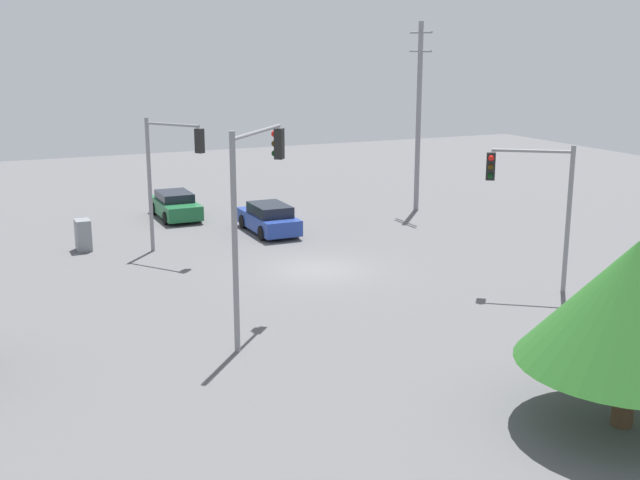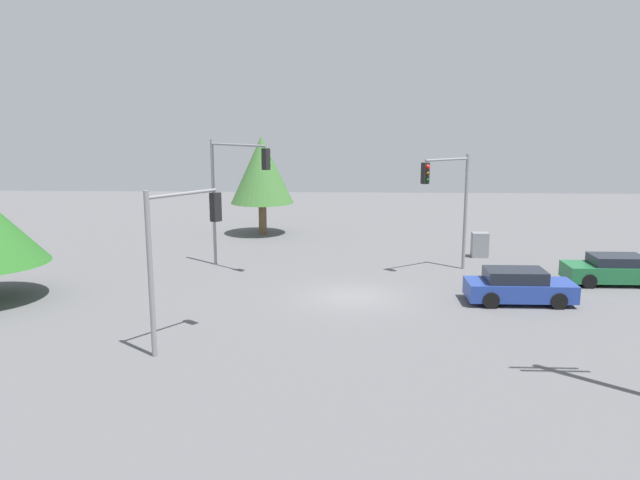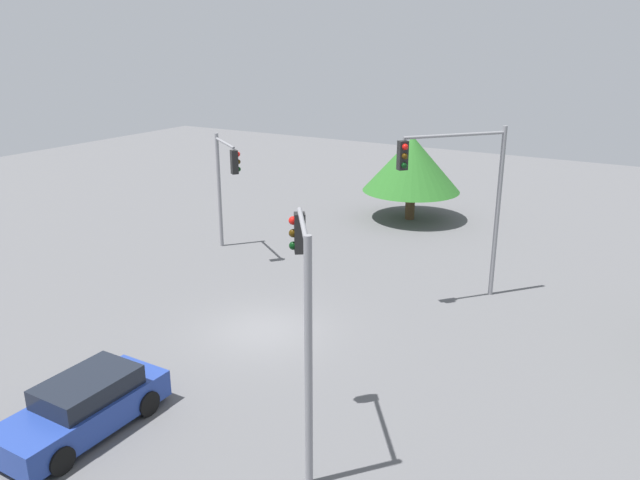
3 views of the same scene
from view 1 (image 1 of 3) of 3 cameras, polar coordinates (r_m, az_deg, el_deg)
The scene contains 9 objects.
ground_plane at distance 34.11m, azimuth -0.21°, elevation -2.11°, with size 80.00×80.00×0.00m, color #5B5B5E.
sedan_blue at distance 40.68m, azimuth -3.66°, elevation 1.53°, with size 4.60×1.99×1.50m.
sedan_green at distance 44.80m, azimuth -10.23°, elevation 2.44°, with size 4.43×2.02×1.42m.
traffic_signal_main at distance 31.48m, azimuth 15.07°, elevation 3.30°, with size 2.05×2.72×5.68m.
traffic_signal_cross at distance 36.38m, azimuth -10.65°, elevation 5.38°, with size 2.71×2.07×6.15m.
traffic_signal_aux at distance 25.59m, azimuth -4.79°, elevation 3.32°, with size 3.56×3.06×6.87m.
utility_pole_tall at distance 45.83m, azimuth 7.03°, elevation 8.96°, with size 2.20×0.28×10.55m.
electrical_cabinet at distance 38.73m, azimuth -16.49°, elevation 0.35°, with size 0.93×0.66×1.45m, color gray.
tree_behind at distance 20.92m, azimuth 21.38°, elevation -4.21°, with size 5.54×5.54×4.78m.
Camera 1 is at (29.94, -13.40, 9.34)m, focal length 45.00 mm.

